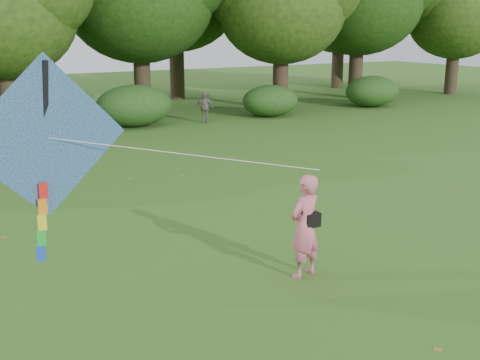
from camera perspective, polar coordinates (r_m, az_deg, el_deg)
ground at (r=11.19m, az=8.09°, el=-9.29°), size 100.00×100.00×0.00m
man_kite_flyer at (r=10.93m, az=6.16°, el=-4.39°), size 0.79×0.62×1.92m
bystander_right at (r=28.44m, az=-3.38°, el=6.87°), size 0.91×0.74×1.44m
crossbody_bag at (r=10.94m, az=6.77°, el=-3.70°), size 0.43×0.20×0.74m
flying_kite at (r=9.79m, az=-17.89°, el=3.61°), size 5.74×1.43×3.32m
tree_line at (r=31.94m, az=-15.94°, el=15.98°), size 54.70×15.30×9.48m
shrub_band at (r=26.48m, az=-17.38°, el=5.97°), size 39.15×3.22×1.88m
fallen_leaves at (r=14.85m, az=-5.02°, el=-3.12°), size 11.53×12.76×0.01m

